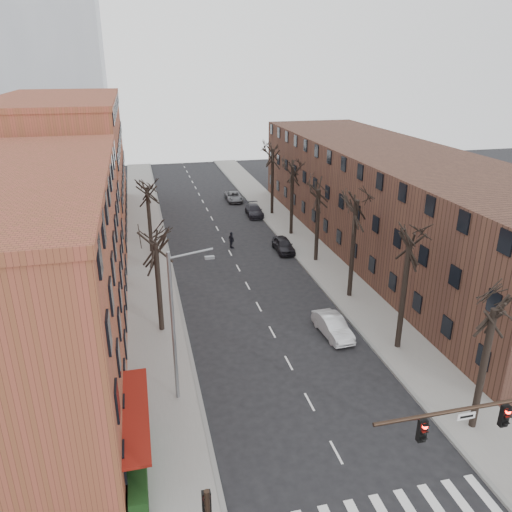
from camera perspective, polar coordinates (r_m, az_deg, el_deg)
sidewalk_left at (r=52.03m, az=-12.28°, el=0.84°), size 4.00×90.00×0.15m
sidewalk_right at (r=54.54m, az=4.72°, el=2.24°), size 4.00×90.00×0.15m
building_left_near at (r=32.16m, az=-26.18°, el=-2.77°), size 12.00×26.00×12.00m
building_left_far at (r=59.37m, az=-20.96°, el=9.43°), size 12.00×28.00×14.00m
building_right at (r=51.81m, az=15.12°, el=6.23°), size 12.00×50.00×10.00m
awning_left at (r=26.82m, az=-13.07°, el=-21.39°), size 1.20×7.00×0.15m
hedge at (r=25.65m, az=-13.39°, el=-21.84°), size 0.80×6.00×1.00m
tree_right_a at (r=29.96m, az=23.40°, el=-17.55°), size 5.20×5.20×10.00m
tree_right_b at (r=35.31m, az=15.82°, el=-10.08°), size 5.20×5.20×10.80m
tree_right_c at (r=41.52m, az=10.59°, el=-4.59°), size 5.20×5.20×11.60m
tree_right_d at (r=48.27m, az=6.82°, el=-0.56°), size 5.20×5.20×10.00m
tree_right_e at (r=55.34m, az=4.01°, el=2.47°), size 5.20×5.20×10.80m
tree_right_f at (r=62.64m, az=1.83°, el=4.80°), size 5.20×5.20×11.60m
tree_left_a at (r=36.59m, az=-10.67°, el=-8.40°), size 5.20×5.20×9.50m
tree_left_b at (r=51.12m, az=-11.79°, el=0.41°), size 5.20×5.20×9.50m
streetlight at (r=27.19m, az=-9.13°, el=-7.37°), size 2.45×0.22×9.03m
silver_sedan at (r=35.54m, az=8.76°, el=-7.93°), size 1.78×4.32×1.39m
parked_car_near at (r=50.13m, az=3.14°, el=1.28°), size 1.68×4.12×1.40m
parked_car_mid at (r=61.84m, az=-0.21°, el=5.23°), size 2.11×4.66×1.32m
parked_car_far at (r=68.49m, az=-2.56°, el=6.79°), size 2.12×4.46×1.23m
pedestrian_crossing at (r=50.94m, az=-2.83°, el=1.82°), size 0.74×1.09×1.72m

